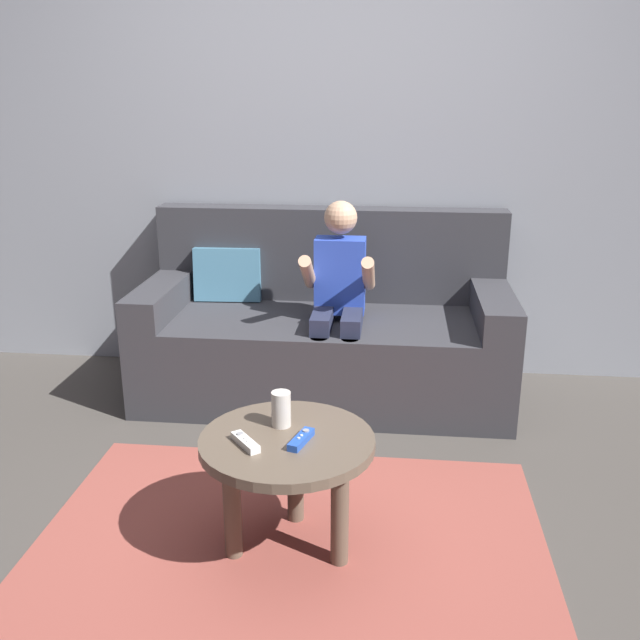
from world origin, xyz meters
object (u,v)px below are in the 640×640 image
(game_remote_white_near_edge, at_px, (245,442))
(game_remote_blue_center, at_px, (301,439))
(soda_can, at_px, (281,409))
(couch, at_px, (324,334))
(person_seated_on_couch, at_px, (338,295))
(coffee_table, at_px, (288,457))

(game_remote_white_near_edge, xyz_separation_m, game_remote_blue_center, (0.17, 0.04, 0.00))
(soda_can, bearing_deg, couch, 89.33)
(person_seated_on_couch, xyz_separation_m, coffee_table, (-0.07, -1.17, -0.23))
(game_remote_white_near_edge, bearing_deg, game_remote_blue_center, 12.25)
(coffee_table, xyz_separation_m, game_remote_white_near_edge, (-0.12, -0.07, 0.09))
(coffee_table, height_order, game_remote_white_near_edge, game_remote_white_near_edge)
(person_seated_on_couch, relative_size, coffee_table, 1.75)
(person_seated_on_couch, height_order, game_remote_blue_center, person_seated_on_couch)
(game_remote_blue_center, bearing_deg, person_seated_on_couch, 89.01)
(game_remote_blue_center, xyz_separation_m, soda_can, (-0.08, 0.12, 0.05))
(soda_can, bearing_deg, coffee_table, -68.19)
(coffee_table, distance_m, game_remote_white_near_edge, 0.17)
(couch, xyz_separation_m, game_remote_white_near_edge, (-0.11, -1.43, 0.12))
(game_remote_white_near_edge, bearing_deg, soda_can, 59.19)
(game_remote_white_near_edge, bearing_deg, coffee_table, 31.03)
(coffee_table, bearing_deg, game_remote_white_near_edge, -148.97)
(game_remote_white_near_edge, height_order, soda_can, soda_can)
(person_seated_on_couch, relative_size, game_remote_white_near_edge, 7.73)
(couch, xyz_separation_m, soda_can, (-0.01, -1.28, 0.17))
(couch, height_order, game_remote_white_near_edge, couch)
(couch, height_order, soda_can, couch)
(couch, height_order, game_remote_blue_center, couch)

